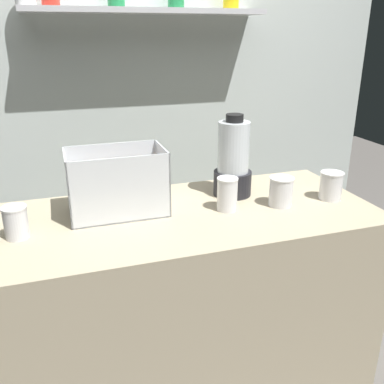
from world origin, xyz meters
name	(u,v)px	position (x,y,z in m)	size (l,w,h in m)	color
counter	(192,311)	(0.00, 0.00, 0.45)	(1.40, 0.64, 0.90)	tan
back_wall_unit	(145,89)	(0.00, 0.77, 1.26)	(2.60, 0.24, 2.50)	silver
carrot_display_bin	(118,193)	(-0.26, 0.08, 0.98)	(0.35, 0.21, 0.24)	white
blender_pitcher	(233,162)	(0.22, 0.13, 1.04)	(0.16, 0.16, 0.33)	black
juice_cup_orange_far_left	(16,224)	(-0.61, -0.02, 0.95)	(0.08, 0.08, 0.11)	white
juice_cup_pomegranate_left	(227,196)	(0.13, -0.02, 0.96)	(0.08, 0.08, 0.13)	white
juice_cup_orange_middle	(281,193)	(0.35, -0.05, 0.95)	(0.09, 0.09, 0.11)	white
juice_cup_beet_right	(331,188)	(0.57, -0.05, 0.95)	(0.09, 0.09, 0.11)	white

